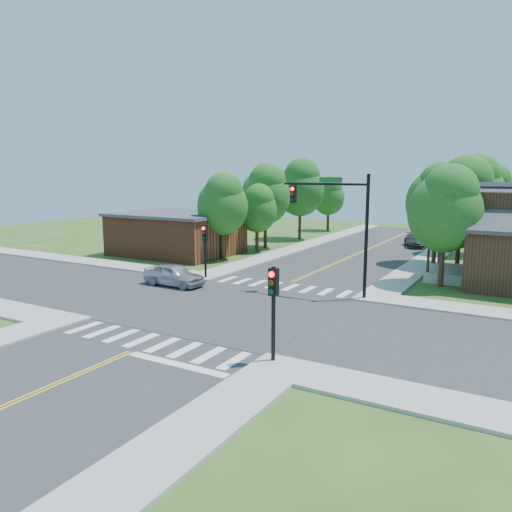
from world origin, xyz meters
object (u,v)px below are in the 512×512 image
Objects in this scene: signal_pole_se at (273,297)px; signal_mast_ne at (339,215)px; signal_pole_nw at (205,241)px; car_silver at (174,275)px; car_dgrey at (415,241)px.

signal_mast_ne is at bearing 98.56° from signal_pole_se.
signal_pole_se is at bearing -45.00° from signal_pole_nw.
signal_pole_nw is at bearing 135.00° from signal_pole_se.
car_silver is at bearing -164.84° from signal_mast_ne.
signal_mast_ne is 1.55× the size of car_dgrey.
signal_pole_se is 1.00× the size of signal_pole_nw.
car_silver is at bearing -130.74° from car_dgrey.
signal_pole_nw is 0.89× the size of car_silver.
signal_mast_ne is 1.68× the size of car_silver.
signal_mast_ne reaches higher than car_silver.
signal_mast_ne is 1.89× the size of signal_pole_se.
car_silver is (-0.54, -2.71, -1.94)m from signal_pole_nw.
signal_pole_nw is 24.35m from car_dgrey.
signal_pole_nw reaches higher than car_silver.
signal_pole_nw is (-9.51, -0.01, -2.19)m from signal_mast_ne.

